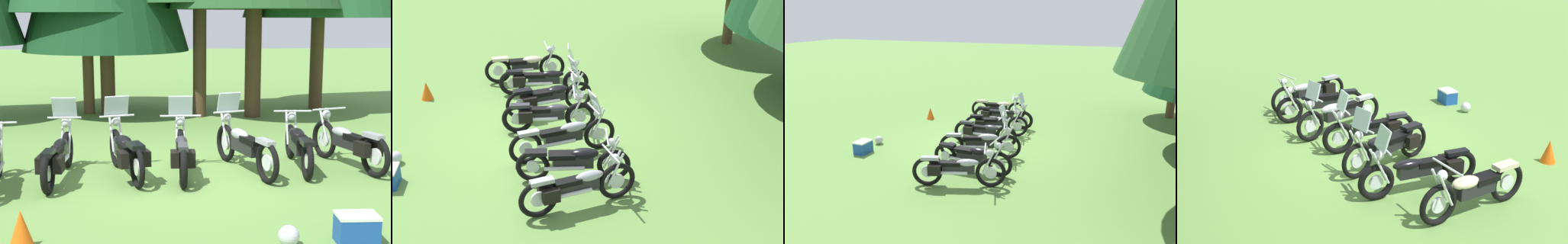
% 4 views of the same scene
% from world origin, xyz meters
% --- Properties ---
extents(ground_plane, '(80.00, 80.00, 0.00)m').
position_xyz_m(ground_plane, '(0.00, 0.00, 0.00)').
color(ground_plane, '#608C42').
extents(motorcycle_0, '(0.73, 2.22, 1.02)m').
position_xyz_m(motorcycle_0, '(-3.15, -0.56, 0.46)').
color(motorcycle_0, black).
rests_on(motorcycle_0, ground_plane).
extents(motorcycle_1, '(0.61, 2.37, 1.35)m').
position_xyz_m(motorcycle_1, '(-2.15, -0.11, 0.44)').
color(motorcycle_1, black).
rests_on(motorcycle_1, ground_plane).
extents(motorcycle_2, '(0.94, 2.17, 1.37)m').
position_xyz_m(motorcycle_2, '(-0.98, 0.00, 0.48)').
color(motorcycle_2, black).
rests_on(motorcycle_2, ground_plane).
extents(motorcycle_3, '(0.75, 2.18, 1.37)m').
position_xyz_m(motorcycle_3, '(-0.01, -0.06, 0.45)').
color(motorcycle_3, black).
rests_on(motorcycle_3, ground_plane).
extents(motorcycle_4, '(0.93, 2.35, 1.37)m').
position_xyz_m(motorcycle_4, '(1.15, 0.28, 0.48)').
color(motorcycle_4, black).
rests_on(motorcycle_4, ground_plane).
extents(motorcycle_5, '(0.74, 2.31, 0.99)m').
position_xyz_m(motorcycle_5, '(2.19, 0.40, 0.45)').
color(motorcycle_5, black).
rests_on(motorcycle_5, ground_plane).
extents(motorcycle_6, '(0.98, 2.26, 1.03)m').
position_xyz_m(motorcycle_6, '(3.15, 0.37, 0.46)').
color(motorcycle_6, black).
rests_on(motorcycle_6, ground_plane).
extents(picnic_cooler, '(0.53, 0.39, 0.38)m').
position_xyz_m(picnic_cooler, '(2.01, -3.30, 0.19)').
color(picnic_cooler, '#19479E').
rests_on(picnic_cooler, ground_plane).
extents(traffic_cone, '(0.32, 0.32, 0.48)m').
position_xyz_m(traffic_cone, '(-2.14, -3.14, 0.24)').
color(traffic_cone, '#EA590F').
rests_on(traffic_cone, ground_plane).
extents(dropped_helmet, '(0.27, 0.27, 0.27)m').
position_xyz_m(dropped_helmet, '(1.14, -3.33, 0.13)').
color(dropped_helmet, silver).
rests_on(dropped_helmet, ground_plane).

